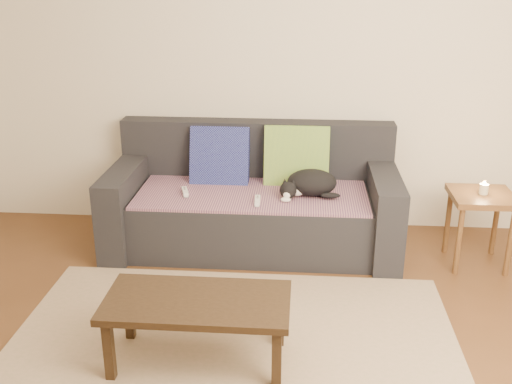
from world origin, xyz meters
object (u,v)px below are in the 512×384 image
(sofa, at_px, (253,205))
(side_table, at_px, (481,206))
(wii_remote_b, at_px, (258,201))
(cat, at_px, (310,183))
(wii_remote_a, at_px, (185,192))
(coffee_table, at_px, (197,307))

(sofa, height_order, side_table, sofa)
(wii_remote_b, bearing_deg, cat, -66.22)
(wii_remote_a, bearing_deg, cat, -104.14)
(coffee_table, bearing_deg, sofa, 83.89)
(coffee_table, bearing_deg, wii_remote_a, 103.33)
(sofa, distance_m, side_table, 1.61)
(sofa, distance_m, cat, 0.48)
(sofa, bearing_deg, coffee_table, -96.11)
(cat, bearing_deg, coffee_table, -107.73)
(side_table, bearing_deg, wii_remote_b, -177.44)
(side_table, height_order, coffee_table, side_table)
(sofa, distance_m, wii_remote_a, 0.53)
(wii_remote_a, height_order, side_table, side_table)
(sofa, height_order, cat, sofa)
(cat, relative_size, side_table, 0.82)
(cat, xyz_separation_m, wii_remote_a, (-0.90, -0.04, -0.07))
(sofa, xyz_separation_m, side_table, (1.59, -0.22, 0.12))
(wii_remote_b, bearing_deg, sofa, 8.10)
(wii_remote_a, xyz_separation_m, side_table, (2.07, -0.07, -0.02))
(wii_remote_a, bearing_deg, sofa, -89.35)
(wii_remote_a, distance_m, wii_remote_b, 0.55)
(sofa, bearing_deg, side_table, -7.81)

